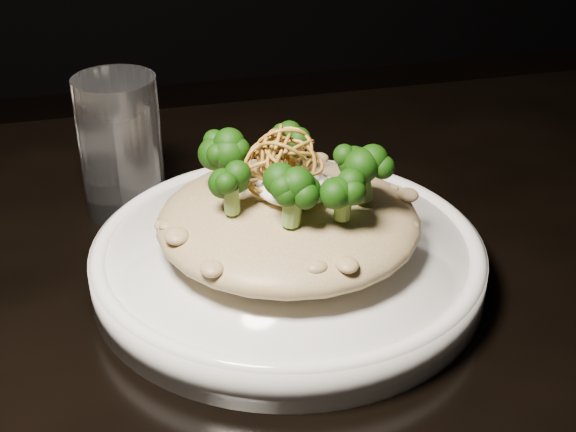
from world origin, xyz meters
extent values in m
cube|color=black|center=(0.00, 0.00, 0.73)|extent=(1.10, 0.80, 0.04)
cylinder|color=black|center=(0.48, 0.33, 0.35)|extent=(0.05, 0.05, 0.71)
cylinder|color=white|center=(0.00, 0.03, 0.77)|extent=(0.29, 0.29, 0.03)
ellipsoid|color=brown|center=(0.00, 0.03, 0.80)|extent=(0.19, 0.19, 0.04)
ellipsoid|color=white|center=(0.00, 0.03, 0.83)|extent=(0.06, 0.06, 0.02)
cylinder|color=white|center=(-0.11, 0.17, 0.81)|extent=(0.08, 0.08, 0.12)
camera|label=1|loc=(-0.12, -0.46, 1.10)|focal=50.00mm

